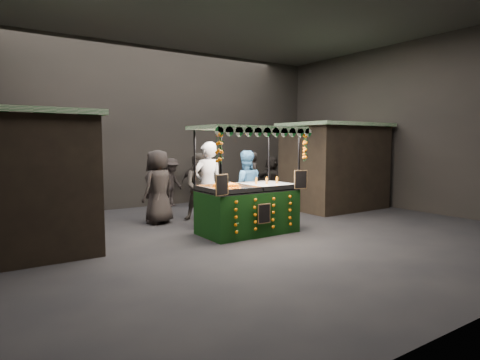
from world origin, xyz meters
TOP-DOWN VIEW (x-y plane):
  - ground at (0.00, 0.00)m, footprint 12.00×12.00m
  - market_hall at (0.00, 0.00)m, footprint 12.10×10.10m
  - neighbour_stall_left at (-4.40, 1.00)m, footprint 3.00×2.20m
  - neighbour_stall_right at (4.40, 1.50)m, footprint 3.00×2.20m
  - juice_stall at (0.20, 0.10)m, footprint 2.45×1.44m
  - vendor_grey at (-0.29, 1.09)m, footprint 0.75×0.50m
  - vendor_blue at (0.69, 0.96)m, footprint 1.08×0.98m
  - shopper_0 at (-4.14, 2.52)m, footprint 0.73×0.52m
  - shopper_1 at (0.03, 2.07)m, footprint 1.05×0.95m
  - shopper_2 at (1.09, 4.30)m, footprint 0.98×0.63m
  - shopper_3 at (0.37, 4.60)m, footprint 1.14×0.99m
  - shopper_4 at (-1.04, 2.23)m, footprint 1.05×0.87m
  - shopper_5 at (3.54, 3.50)m, footprint 0.77×1.53m
  - shopper_6 at (2.68, 3.44)m, footprint 0.54×0.70m
  - shopper_7 at (-1.01, 2.46)m, footprint 0.64×0.93m

SIDE VIEW (x-z plane):
  - ground at x=0.00m, z-range 0.00..0.00m
  - juice_stall at x=0.20m, z-range -0.45..1.92m
  - shopper_3 at x=0.37m, z-range 0.00..1.53m
  - shopper_2 at x=1.09m, z-range 0.00..1.55m
  - shopper_5 at x=3.54m, z-range 0.00..1.58m
  - shopper_6 at x=2.68m, z-range 0.00..1.71m
  - shopper_1 at x=0.03m, z-range 0.00..1.75m
  - shopper_7 at x=-1.01m, z-range 0.00..1.81m
  - vendor_blue at x=0.69m, z-range 0.00..1.83m
  - shopper_4 at x=-1.04m, z-range 0.00..1.84m
  - shopper_0 at x=-4.14m, z-range 0.00..1.88m
  - vendor_grey at x=-0.29m, z-range 0.00..2.04m
  - neighbour_stall_left at x=-4.40m, z-range 0.01..2.61m
  - neighbour_stall_right at x=4.40m, z-range 0.01..2.61m
  - market_hall at x=0.00m, z-range 0.86..5.91m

